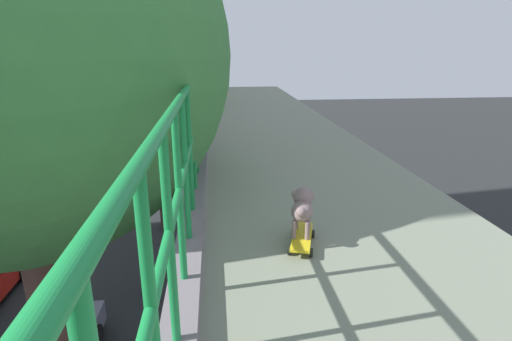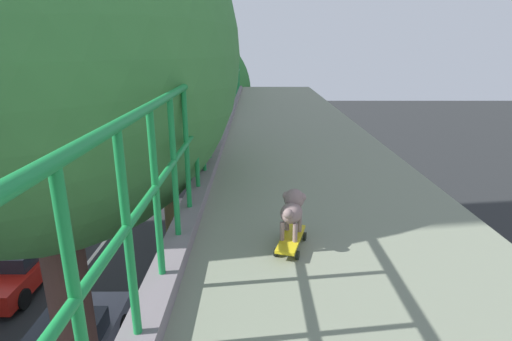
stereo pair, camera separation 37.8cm
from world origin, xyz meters
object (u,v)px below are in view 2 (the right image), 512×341
Objects in this scene: city_bus at (131,141)px; car_red_taxi_sixth at (16,267)px; small_dog at (293,208)px; toy_skateboard at (292,240)px.

car_red_taxi_sixth is at bearing -89.40° from city_bus.
small_dog is at bearing -69.21° from city_bus.
toy_skateboard is (8.35, -8.97, 5.65)m from car_red_taxi_sixth.
city_bus reaches higher than car_red_taxi_sixth.
toy_skateboard is at bearing -69.29° from city_bus.
city_bus is at bearing 110.79° from small_dog.
small_dog reaches higher than toy_skateboard.
small_dog is (0.01, 0.07, 0.24)m from toy_skateboard.
small_dog is (8.50, -22.39, 4.71)m from city_bus.
toy_skateboard is at bearing -99.19° from small_dog.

